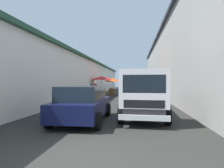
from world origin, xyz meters
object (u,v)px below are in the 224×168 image
fruit_stall_far_right (141,81)px  fruit_stall_near_left (113,82)px  fruit_stall_mid_lane (102,80)px  vendor_in_shade (93,89)px  hatchback_car (83,103)px  vendor_by_crates (95,90)px  delivery_truck (144,96)px

fruit_stall_far_right → fruit_stall_near_left: (6.49, 3.33, -0.04)m
fruit_stall_mid_lane → vendor_in_shade: fruit_stall_mid_lane is taller
fruit_stall_far_right → vendor_in_shade: fruit_stall_far_right is taller
fruit_stall_mid_lane → hatchback_car: (-13.99, -1.78, -1.08)m
fruit_stall_mid_lane → fruit_stall_near_left: (2.03, -1.01, -0.18)m
hatchback_car → vendor_by_crates: size_ratio=2.38×
fruit_stall_far_right → hatchback_car: size_ratio=0.65×
fruit_stall_mid_lane → vendor_by_crates: fruit_stall_mid_lane is taller
fruit_stall_mid_lane → fruit_stall_near_left: size_ratio=1.20×
fruit_stall_far_right → fruit_stall_mid_lane: size_ratio=0.94×
fruit_stall_far_right → vendor_by_crates: (-2.88, 3.50, -0.73)m
fruit_stall_mid_lane → fruit_stall_far_right: bearing=-135.7°
fruit_stall_near_left → vendor_by_crates: size_ratio=1.37×
fruit_stall_far_right → fruit_stall_near_left: bearing=27.2°
vendor_by_crates → fruit_stall_mid_lane: bearing=6.6°
fruit_stall_near_left → delivery_truck: (-15.54, -3.26, -0.60)m
fruit_stall_mid_lane → vendor_in_shade: size_ratio=1.70×
vendor_by_crates → fruit_stall_near_left: bearing=-1.0°
fruit_stall_far_right → delivery_truck: bearing=179.5°
hatchback_car → delivery_truck: size_ratio=0.79×
hatchback_car → vendor_in_shade: size_ratio=2.46×
fruit_stall_mid_lane → vendor_by_crates: (-7.34, -0.85, -0.86)m
delivery_truck → vendor_by_crates: 7.05m
fruit_stall_mid_lane → vendor_in_shade: bearing=177.4°
fruit_stall_mid_lane → hatchback_car: size_ratio=0.69×
fruit_stall_mid_lane → fruit_stall_near_left: fruit_stall_mid_lane is taller
fruit_stall_mid_lane → delivery_truck: size_ratio=0.55×
fruit_stall_far_right → vendor_in_shade: 4.64m
fruit_stall_mid_lane → hatchback_car: bearing=-172.7°
fruit_stall_mid_lane → vendor_by_crates: size_ratio=1.64×
fruit_stall_far_right → fruit_stall_near_left: fruit_stall_far_right is taller
fruit_stall_far_right → delivery_truck: size_ratio=0.51×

